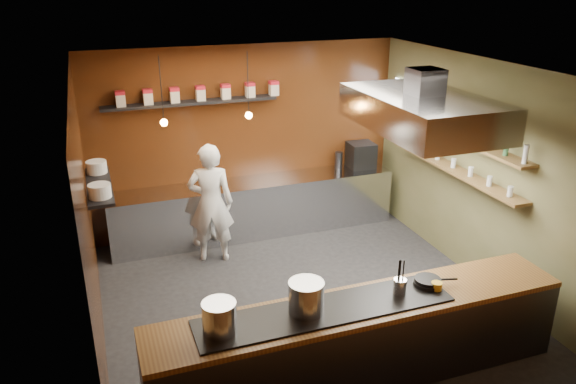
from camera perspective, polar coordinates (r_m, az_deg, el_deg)
name	(u,v)px	position (r m, az deg, el deg)	size (l,w,h in m)	color
floor	(303,300)	(7.50, 1.59, -10.92)	(5.00, 5.00, 0.00)	black
back_wall	(248,140)	(9.06, -4.10, 5.31)	(5.00, 5.00, 0.00)	#3A1B0A
left_wall	(88,223)	(6.40, -19.65, -3.01)	(5.00, 5.00, 0.00)	#3A1B0A
right_wall	(476,171)	(8.02, 18.59, 2.05)	(5.00, 5.00, 0.00)	brown
ceiling	(306,69)	(6.41, 1.86, 12.36)	(5.00, 5.00, 0.00)	silver
window_pane	(409,114)	(9.21, 12.21, 7.73)	(1.00, 1.00, 0.00)	white
prep_counter	(255,208)	(9.11, -3.36, -1.59)	(4.60, 0.65, 0.90)	silver
pass_counter	(360,341)	(6.03, 7.32, -14.79)	(4.40, 0.72, 0.94)	#38383D
tin_shelf	(191,103)	(8.56, -9.83, 8.94)	(2.60, 0.26, 0.04)	black
plate_shelf	(99,186)	(7.31, -18.65, 0.59)	(0.30, 1.40, 0.04)	black
bottle_shelf_upper	(456,136)	(8.03, 16.75, 5.44)	(0.26, 2.80, 0.04)	brown
bottle_shelf_lower	(453,169)	(8.16, 16.40, 2.28)	(0.26, 2.80, 0.04)	brown
extractor_hood	(423,111)	(6.75, 13.52, 7.96)	(1.20, 2.00, 0.72)	#38383D
pendant_left	(164,119)	(7.86, -12.52, 7.27)	(0.10, 0.10, 0.95)	black
pendant_right	(249,112)	(8.09, -4.02, 8.12)	(0.10, 0.10, 0.95)	black
storage_tins	(200,93)	(8.56, -8.89, 9.89)	(2.43, 0.13, 0.22)	#BDB29C
plate_stacks	(98,178)	(7.27, -18.74, 1.33)	(0.26, 1.16, 0.16)	silver
bottles	(458,126)	(7.99, 16.85, 6.40)	(0.06, 2.66, 0.24)	silver
wine_glasses	(453,163)	(8.14, 16.46, 2.84)	(0.07, 2.37, 0.13)	silver
stockpot_large	(219,318)	(5.25, -6.98, -12.55)	(0.32, 0.32, 0.31)	silver
stockpot_small	(306,297)	(5.48, 1.86, -10.64)	(0.35, 0.35, 0.33)	silver
utensil_crock	(400,287)	(5.90, 11.28, -9.42)	(0.13, 0.13, 0.17)	silver
frying_pan	(428,282)	(6.16, 14.03, -8.83)	(0.46, 0.30, 0.07)	black
butter_jar	(437,287)	(6.09, 14.86, -9.30)	(0.11, 0.11, 0.10)	gold
espresso_machine	(361,155)	(9.62, 7.42, 3.75)	(0.42, 0.40, 0.42)	black
chef	(211,203)	(8.18, -7.84, -1.14)	(0.65, 0.43, 1.79)	white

